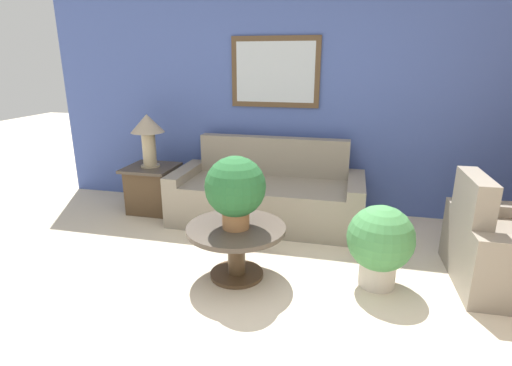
{
  "coord_description": "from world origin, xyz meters",
  "views": [
    {
      "loc": [
        0.39,
        -2.05,
        1.78
      ],
      "look_at": [
        -0.49,
        1.58,
        0.62
      ],
      "focal_mm": 28.0,
      "sensor_mm": 36.0,
      "label": 1
    }
  ],
  "objects_px": {
    "side_table": "(152,188)",
    "table_lamp": "(148,130)",
    "couch_main": "(267,196)",
    "potted_plant_floor": "(380,242)",
    "coffee_table": "(236,240)",
    "potted_plant_on_table": "(235,189)"
  },
  "relations": [
    {
      "from": "couch_main",
      "to": "table_lamp",
      "type": "height_order",
      "value": "table_lamp"
    },
    {
      "from": "table_lamp",
      "to": "potted_plant_on_table",
      "type": "xyz_separation_m",
      "value": [
        1.44,
        -1.28,
        -0.2
      ]
    },
    {
      "from": "table_lamp",
      "to": "potted_plant_floor",
      "type": "height_order",
      "value": "table_lamp"
    },
    {
      "from": "coffee_table",
      "to": "side_table",
      "type": "bearing_deg",
      "value": 138.64
    },
    {
      "from": "side_table",
      "to": "couch_main",
      "type": "bearing_deg",
      "value": 0.24
    },
    {
      "from": "table_lamp",
      "to": "potted_plant_on_table",
      "type": "relative_size",
      "value": 1.04
    },
    {
      "from": "side_table",
      "to": "potted_plant_on_table",
      "type": "relative_size",
      "value": 0.96
    },
    {
      "from": "table_lamp",
      "to": "potted_plant_floor",
      "type": "xyz_separation_m",
      "value": [
        2.59,
        -1.13,
        -0.61
      ]
    },
    {
      "from": "table_lamp",
      "to": "side_table",
      "type": "bearing_deg",
      "value": 0.0
    },
    {
      "from": "potted_plant_floor",
      "to": "couch_main",
      "type": "bearing_deg",
      "value": 135.69
    },
    {
      "from": "side_table",
      "to": "potted_plant_floor",
      "type": "xyz_separation_m",
      "value": [
        2.59,
        -1.13,
        0.1
      ]
    },
    {
      "from": "coffee_table",
      "to": "table_lamp",
      "type": "relative_size",
      "value": 1.33
    },
    {
      "from": "coffee_table",
      "to": "table_lamp",
      "type": "xyz_separation_m",
      "value": [
        -1.44,
        1.26,
        0.66
      ]
    },
    {
      "from": "couch_main",
      "to": "potted_plant_floor",
      "type": "bearing_deg",
      "value": -44.31
    },
    {
      "from": "coffee_table",
      "to": "potted_plant_on_table",
      "type": "bearing_deg",
      "value": -76.25
    },
    {
      "from": "couch_main",
      "to": "side_table",
      "type": "height_order",
      "value": "couch_main"
    },
    {
      "from": "side_table",
      "to": "table_lamp",
      "type": "distance_m",
      "value": 0.71
    },
    {
      "from": "couch_main",
      "to": "table_lamp",
      "type": "relative_size",
      "value": 3.41
    },
    {
      "from": "couch_main",
      "to": "potted_plant_on_table",
      "type": "bearing_deg",
      "value": -89.51
    },
    {
      "from": "couch_main",
      "to": "potted_plant_floor",
      "type": "relative_size",
      "value": 3.09
    },
    {
      "from": "potted_plant_on_table",
      "to": "coffee_table",
      "type": "bearing_deg",
      "value": 103.75
    },
    {
      "from": "couch_main",
      "to": "side_table",
      "type": "relative_size",
      "value": 3.69
    }
  ]
}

